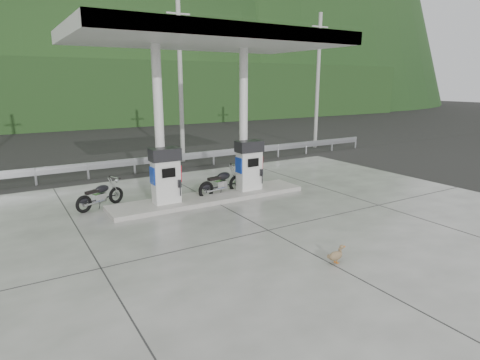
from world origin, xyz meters
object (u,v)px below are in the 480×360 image
gas_pump_right (249,165)px  duck (335,256)px  motorcycle_right (221,183)px  gas_pump_left (166,176)px  motorcycle_left (100,196)px

gas_pump_right → duck: (-1.50, -5.99, -0.88)m
motorcycle_right → duck: 6.32m
gas_pump_left → motorcycle_right: 2.31m
gas_pump_left → motorcycle_left: gas_pump_left is taller
gas_pump_right → gas_pump_left: bearing=180.0°
gas_pump_right → motorcycle_left: gas_pump_right is taller
gas_pump_right → motorcycle_left: size_ratio=1.07×
motorcycle_right → gas_pump_right: bearing=-28.4°
motorcycle_left → motorcycle_right: size_ratio=0.88×
gas_pump_left → motorcycle_right: size_ratio=0.94×
motorcycle_right → duck: (-0.51, -6.29, -0.28)m
gas_pump_left → gas_pump_right: (3.20, 0.00, 0.00)m
duck → gas_pump_right: bearing=72.9°
gas_pump_left → motorcycle_right: (2.21, 0.30, -0.60)m
gas_pump_right → duck: gas_pump_right is taller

